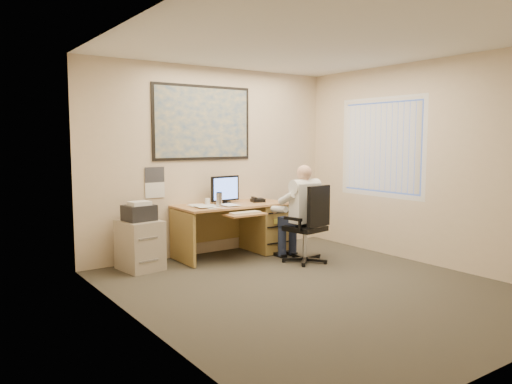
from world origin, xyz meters
TOP-DOWN VIEW (x-y plane):
  - room_shell at (0.00, 0.00)m, footprint 4.00×4.50m
  - desk at (0.42, 1.90)m, footprint 1.60×0.97m
  - world_map at (-0.16, 2.23)m, footprint 1.56×0.03m
  - wall_calendar at (-0.91, 2.24)m, footprint 0.28×0.01m
  - window_blinds at (1.97, 0.80)m, footprint 0.06×1.40m
  - filing_cabinet at (-1.28, 1.91)m, footprint 0.52×0.60m
  - office_chair at (0.71, 0.96)m, footprint 0.73×0.73m
  - person at (0.72, 1.04)m, footprint 0.55×0.78m

SIDE VIEW (x-z plane):
  - office_chair at x=0.71m, z-range -0.22..0.84m
  - filing_cabinet at x=-1.28m, z-range -0.06..0.82m
  - desk at x=0.42m, z-range -0.13..1.01m
  - person at x=0.72m, z-range 0.00..1.32m
  - wall_calendar at x=-0.91m, z-range 0.87..1.29m
  - room_shell at x=0.00m, z-range 0.00..2.70m
  - window_blinds at x=1.97m, z-range 0.90..2.20m
  - world_map at x=-0.16m, z-range 1.37..2.43m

